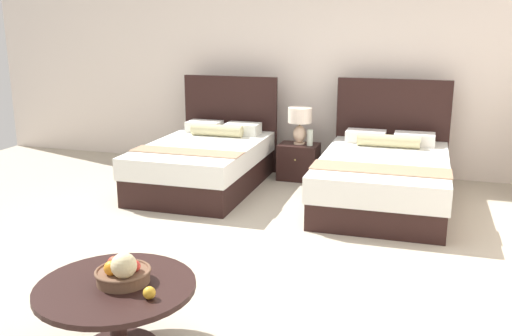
{
  "coord_description": "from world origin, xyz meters",
  "views": [
    {
      "loc": [
        1.55,
        -4.62,
        1.99
      ],
      "look_at": [
        -0.06,
        0.46,
        0.61
      ],
      "focal_mm": 39.49,
      "sensor_mm": 36.0,
      "label": 1
    }
  ],
  "objects_px": {
    "nightstand": "(299,162)",
    "coffee_table": "(117,299)",
    "vase": "(310,138)",
    "loose_apple": "(149,293)",
    "bed_near_corner": "(384,176)",
    "table_lamp": "(300,120)",
    "bed_near_window": "(206,161)",
    "fruit_bowl": "(123,272)"
  },
  "relations": [
    {
      "from": "bed_near_corner",
      "to": "table_lamp",
      "type": "relative_size",
      "value": 4.67
    },
    {
      "from": "coffee_table",
      "to": "loose_apple",
      "type": "distance_m",
      "value": 0.33
    },
    {
      "from": "bed_near_window",
      "to": "loose_apple",
      "type": "height_order",
      "value": "bed_near_window"
    },
    {
      "from": "table_lamp",
      "to": "coffee_table",
      "type": "relative_size",
      "value": 0.49
    },
    {
      "from": "bed_near_corner",
      "to": "fruit_bowl",
      "type": "height_order",
      "value": "bed_near_corner"
    },
    {
      "from": "bed_near_corner",
      "to": "fruit_bowl",
      "type": "distance_m",
      "value": 3.72
    },
    {
      "from": "nightstand",
      "to": "fruit_bowl",
      "type": "xyz_separation_m",
      "value": [
        -0.09,
        -4.2,
        0.3
      ]
    },
    {
      "from": "bed_near_window",
      "to": "nightstand",
      "type": "height_order",
      "value": "bed_near_window"
    },
    {
      "from": "table_lamp",
      "to": "vase",
      "type": "distance_m",
      "value": 0.26
    },
    {
      "from": "table_lamp",
      "to": "loose_apple",
      "type": "xyz_separation_m",
      "value": [
        0.15,
        -4.35,
        -0.28
      ]
    },
    {
      "from": "vase",
      "to": "loose_apple",
      "type": "xyz_separation_m",
      "value": [
        0.0,
        -4.29,
        -0.07
      ]
    },
    {
      "from": "bed_near_window",
      "to": "coffee_table",
      "type": "bearing_deg",
      "value": -75.98
    },
    {
      "from": "bed_near_corner",
      "to": "table_lamp",
      "type": "xyz_separation_m",
      "value": [
        -1.15,
        0.71,
        0.46
      ]
    },
    {
      "from": "bed_near_corner",
      "to": "vase",
      "type": "distance_m",
      "value": 1.22
    },
    {
      "from": "table_lamp",
      "to": "fruit_bowl",
      "type": "relative_size",
      "value": 1.39
    },
    {
      "from": "fruit_bowl",
      "to": "bed_near_window",
      "type": "bearing_deg",
      "value": 104.72
    },
    {
      "from": "nightstand",
      "to": "bed_near_window",
      "type": "bearing_deg",
      "value": -145.51
    },
    {
      "from": "coffee_table",
      "to": "nightstand",
      "type": "bearing_deg",
      "value": 88.22
    },
    {
      "from": "bed_near_window",
      "to": "coffee_table",
      "type": "xyz_separation_m",
      "value": [
        0.88,
        -3.53,
        0.04
      ]
    },
    {
      "from": "loose_apple",
      "to": "nightstand",
      "type": "bearing_deg",
      "value": 92.01
    },
    {
      "from": "bed_near_corner",
      "to": "vase",
      "type": "bearing_deg",
      "value": 146.72
    },
    {
      "from": "bed_near_window",
      "to": "loose_apple",
      "type": "relative_size",
      "value": 28.0
    },
    {
      "from": "fruit_bowl",
      "to": "vase",
      "type": "bearing_deg",
      "value": 86.63
    },
    {
      "from": "fruit_bowl",
      "to": "loose_apple",
      "type": "relative_size",
      "value": 4.61
    },
    {
      "from": "nightstand",
      "to": "loose_apple",
      "type": "bearing_deg",
      "value": -87.99
    },
    {
      "from": "table_lamp",
      "to": "loose_apple",
      "type": "height_order",
      "value": "table_lamp"
    },
    {
      "from": "bed_near_window",
      "to": "table_lamp",
      "type": "distance_m",
      "value": 1.32
    },
    {
      "from": "nightstand",
      "to": "vase",
      "type": "height_order",
      "value": "vase"
    },
    {
      "from": "vase",
      "to": "bed_near_corner",
      "type": "bearing_deg",
      "value": -33.28
    },
    {
      "from": "table_lamp",
      "to": "loose_apple",
      "type": "distance_m",
      "value": 4.36
    },
    {
      "from": "bed_near_window",
      "to": "table_lamp",
      "type": "height_order",
      "value": "bed_near_window"
    },
    {
      "from": "table_lamp",
      "to": "fruit_bowl",
      "type": "distance_m",
      "value": 4.22
    },
    {
      "from": "bed_near_corner",
      "to": "coffee_table",
      "type": "xyz_separation_m",
      "value": [
        -1.28,
        -3.53,
        0.04
      ]
    },
    {
      "from": "table_lamp",
      "to": "vase",
      "type": "height_order",
      "value": "table_lamp"
    },
    {
      "from": "vase",
      "to": "coffee_table",
      "type": "height_order",
      "value": "vase"
    },
    {
      "from": "bed_near_corner",
      "to": "nightstand",
      "type": "xyz_separation_m",
      "value": [
        -1.15,
        0.69,
        -0.08
      ]
    },
    {
      "from": "nightstand",
      "to": "vase",
      "type": "distance_m",
      "value": 0.37
    },
    {
      "from": "bed_near_window",
      "to": "loose_apple",
      "type": "xyz_separation_m",
      "value": [
        1.16,
        -3.63,
        0.17
      ]
    },
    {
      "from": "nightstand",
      "to": "coffee_table",
      "type": "height_order",
      "value": "nightstand"
    },
    {
      "from": "bed_near_corner",
      "to": "vase",
      "type": "relative_size",
      "value": 10.84
    },
    {
      "from": "bed_near_corner",
      "to": "table_lamp",
      "type": "bearing_deg",
      "value": 148.12
    },
    {
      "from": "nightstand",
      "to": "bed_near_corner",
      "type": "bearing_deg",
      "value": -31.15
    }
  ]
}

